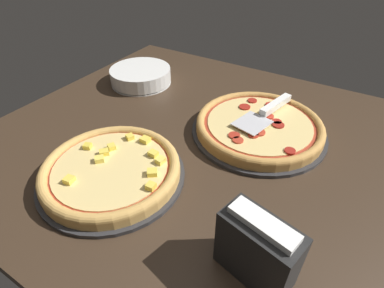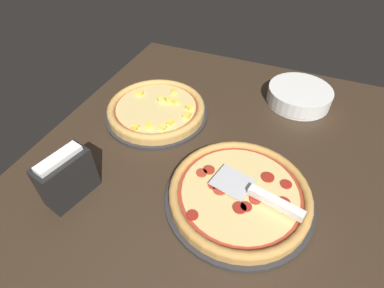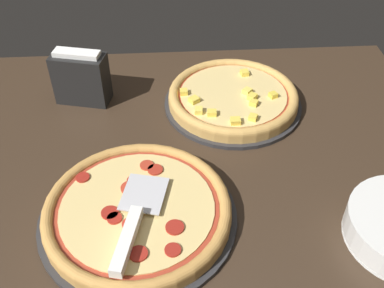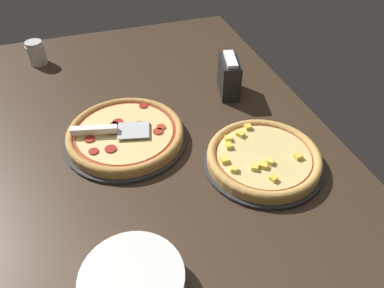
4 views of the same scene
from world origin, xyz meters
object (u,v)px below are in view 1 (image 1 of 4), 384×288
at_px(pizza_front, 259,125).
at_px(napkin_holder, 258,249).
at_px(plate_stack, 141,76).
at_px(serving_spatula, 271,109).
at_px(pizza_back, 111,169).

bearing_deg(pizza_front, napkin_holder, 110.14).
relative_size(pizza_front, plate_stack, 1.63).
height_order(pizza_front, serving_spatula, serving_spatula).
height_order(serving_spatula, napkin_holder, napkin_holder).
xyz_separation_m(serving_spatula, napkin_holder, (-0.14, 0.46, 0.02)).
relative_size(pizza_back, napkin_holder, 2.28).
relative_size(pizza_front, napkin_holder, 2.51).
xyz_separation_m(pizza_front, plate_stack, (0.49, -0.08, 0.00)).
bearing_deg(pizza_front, plate_stack, -8.89).
bearing_deg(serving_spatula, pizza_back, 60.37).
xyz_separation_m(pizza_back, napkin_holder, (-0.38, 0.05, 0.04)).
height_order(pizza_back, serving_spatula, serving_spatula).
bearing_deg(pizza_back, pizza_front, -122.95).
height_order(pizza_back, plate_stack, plate_stack).
distance_m(pizza_back, plate_stack, 0.50).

